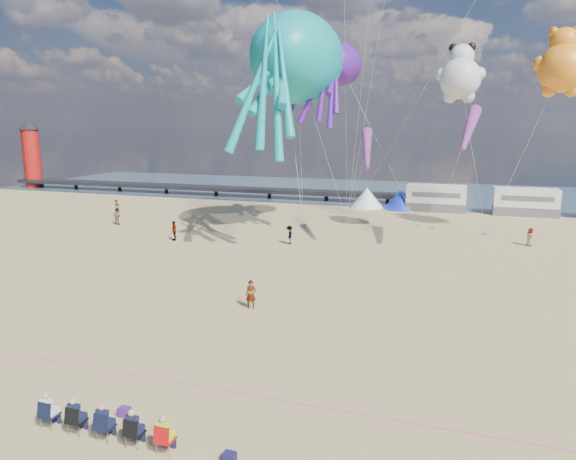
# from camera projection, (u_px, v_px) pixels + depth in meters

# --- Properties ---
(ground) EXTENTS (120.00, 120.00, 0.00)m
(ground) POSITION_uv_depth(u_px,v_px,m) (267.00, 339.00, 24.16)
(ground) COLOR tan
(ground) RESTS_ON ground
(water) EXTENTS (120.00, 120.00, 0.00)m
(water) POSITION_uv_depth(u_px,v_px,m) (397.00, 192.00, 75.34)
(water) COLOR #324C60
(water) RESTS_ON ground
(pier) EXTENTS (60.00, 3.00, 0.50)m
(pier) POSITION_uv_depth(u_px,v_px,m) (191.00, 187.00, 73.41)
(pier) COLOR black
(pier) RESTS_ON ground
(lighthouse) EXTENTS (2.60, 2.60, 9.00)m
(lighthouse) POSITION_uv_depth(u_px,v_px,m) (32.00, 159.00, 81.21)
(lighthouse) COLOR #A5140F
(lighthouse) RESTS_ON ground
(motorhome_0) EXTENTS (6.60, 2.50, 3.00)m
(motorhome_0) POSITION_uv_depth(u_px,v_px,m) (436.00, 198.00, 59.25)
(motorhome_0) COLOR silver
(motorhome_0) RESTS_ON ground
(motorhome_1) EXTENTS (6.60, 2.50, 3.00)m
(motorhome_1) POSITION_uv_depth(u_px,v_px,m) (526.00, 202.00, 56.36)
(motorhome_1) COLOR silver
(motorhome_1) RESTS_ON ground
(tent_white) EXTENTS (4.00, 4.00, 2.40)m
(tent_white) POSITION_uv_depth(u_px,v_px,m) (367.00, 198.00, 61.74)
(tent_white) COLOR white
(tent_white) RESTS_ON ground
(tent_blue) EXTENTS (4.00, 4.00, 2.40)m
(tent_blue) POSITION_uv_depth(u_px,v_px,m) (401.00, 199.00, 60.53)
(tent_blue) COLOR #1933CC
(tent_blue) RESTS_ON ground
(spectator_row) EXTENTS (6.10, 0.90, 1.30)m
(spectator_row) POSITION_uv_depth(u_px,v_px,m) (105.00, 421.00, 16.38)
(spectator_row) COLOR black
(spectator_row) RESTS_ON ground
(cooler_purple) EXTENTS (0.40, 0.30, 0.32)m
(cooler_purple) POSITION_uv_depth(u_px,v_px,m) (124.00, 412.00, 17.77)
(cooler_purple) COLOR #4C1E73
(cooler_purple) RESTS_ON ground
(cooler_navy) EXTENTS (0.38, 0.28, 0.30)m
(cooler_navy) POSITION_uv_depth(u_px,v_px,m) (230.00, 457.00, 15.37)
(cooler_navy) COLOR #1B1646
(cooler_navy) RESTS_ON ground
(rope_line) EXTENTS (34.00, 0.03, 0.03)m
(rope_line) POSITION_uv_depth(u_px,v_px,m) (221.00, 390.00, 19.50)
(rope_line) COLOR #F2338C
(rope_line) RESTS_ON ground
(standing_person) EXTENTS (0.65, 0.51, 1.58)m
(standing_person) POSITION_uv_depth(u_px,v_px,m) (251.00, 295.00, 28.01)
(standing_person) COLOR tan
(standing_person) RESTS_ON ground
(beachgoer_0) EXTENTS (0.52, 0.64, 1.52)m
(beachgoer_0) POSITION_uv_depth(u_px,v_px,m) (530.00, 237.00, 42.35)
(beachgoer_0) COLOR #7F6659
(beachgoer_0) RESTS_ON ground
(beachgoer_1) EXTENTS (0.83, 0.56, 1.64)m
(beachgoer_1) POSITION_uv_depth(u_px,v_px,m) (117.00, 216.00, 51.32)
(beachgoer_1) COLOR #7F6659
(beachgoer_1) RESTS_ON ground
(beachgoer_2) EXTENTS (0.67, 0.82, 1.57)m
(beachgoer_2) POSITION_uv_depth(u_px,v_px,m) (289.00, 235.00, 42.98)
(beachgoer_2) COLOR #7F6659
(beachgoer_2) RESTS_ON ground
(beachgoer_3) EXTENTS (1.17, 1.26, 1.70)m
(beachgoer_3) POSITION_uv_depth(u_px,v_px,m) (174.00, 231.00, 44.37)
(beachgoer_3) COLOR #7F6659
(beachgoer_3) RESTS_ON ground
(beachgoer_5) EXTENTS (0.69, 1.71, 1.80)m
(beachgoer_5) POSITION_uv_depth(u_px,v_px,m) (117.00, 208.00, 55.93)
(beachgoer_5) COLOR #7F6659
(beachgoer_5) RESTS_ON ground
(sandbag_a) EXTENTS (0.50, 0.35, 0.22)m
(sandbag_a) POSITION_uv_depth(u_px,v_px,m) (303.00, 225.00, 50.56)
(sandbag_a) COLOR gray
(sandbag_a) RESTS_ON ground
(sandbag_b) EXTENTS (0.50, 0.35, 0.22)m
(sandbag_b) POSITION_uv_depth(u_px,v_px,m) (418.00, 226.00, 50.42)
(sandbag_b) COLOR gray
(sandbag_b) RESTS_ON ground
(sandbag_c) EXTENTS (0.50, 0.35, 0.22)m
(sandbag_c) POSITION_uv_depth(u_px,v_px,m) (486.00, 234.00, 46.67)
(sandbag_c) COLOR gray
(sandbag_c) RESTS_ON ground
(sandbag_d) EXTENTS (0.50, 0.35, 0.22)m
(sandbag_d) POSITION_uv_depth(u_px,v_px,m) (432.00, 228.00, 49.20)
(sandbag_d) COLOR gray
(sandbag_d) RESTS_ON ground
(sandbag_e) EXTENTS (0.50, 0.35, 0.22)m
(sandbag_e) POSITION_uv_depth(u_px,v_px,m) (347.00, 222.00, 52.09)
(sandbag_e) COLOR gray
(sandbag_e) RESTS_ON ground
(kite_octopus_teal) EXTENTS (5.42, 12.47, 14.20)m
(kite_octopus_teal) POSITION_uv_depth(u_px,v_px,m) (297.00, 59.00, 43.49)
(kite_octopus_teal) COLOR #0D9699
(kite_octopus_purple) EXTENTS (6.47, 9.58, 10.09)m
(kite_octopus_purple) POSITION_uv_depth(u_px,v_px,m) (340.00, 64.00, 47.18)
(kite_octopus_purple) COLOR #4E148C
(kite_panda) EXTENTS (5.02, 4.88, 5.61)m
(kite_panda) POSITION_uv_depth(u_px,v_px,m) (460.00, 79.00, 41.39)
(kite_panda) COLOR silver
(kite_teddy_orange) EXTENTS (5.79, 5.61, 6.65)m
(kite_teddy_orange) POSITION_uv_depth(u_px,v_px,m) (563.00, 68.00, 41.62)
(kite_teddy_orange) COLOR orange
(windsock_left) EXTENTS (2.61, 6.85, 6.77)m
(windsock_left) POSITION_uv_depth(u_px,v_px,m) (290.00, 109.00, 50.57)
(windsock_left) COLOR red
(windsock_mid) EXTENTS (1.90, 6.85, 6.77)m
(windsock_mid) POSITION_uv_depth(u_px,v_px,m) (469.00, 129.00, 38.27)
(windsock_mid) COLOR red
(windsock_right) EXTENTS (1.92, 5.65, 5.58)m
(windsock_right) POSITION_uv_depth(u_px,v_px,m) (367.00, 149.00, 40.85)
(windsock_right) COLOR red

